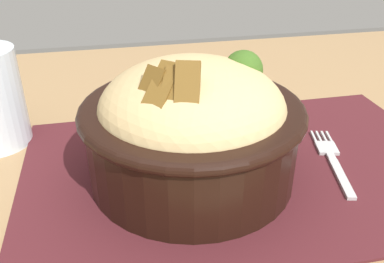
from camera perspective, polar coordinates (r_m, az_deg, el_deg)
table at (r=0.49m, az=6.08°, el=-13.63°), size 1.18×0.92×0.76m
placemat at (r=0.45m, az=7.01°, el=-5.02°), size 0.46×0.29×0.00m
bowl at (r=0.40m, az=0.05°, el=1.02°), size 0.22×0.22×0.14m
fork at (r=0.48m, az=18.53°, el=-3.45°), size 0.04×0.13×0.00m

